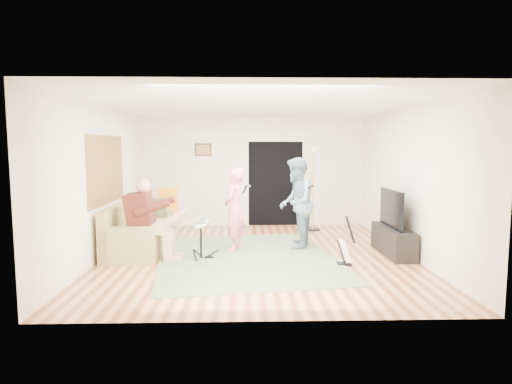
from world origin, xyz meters
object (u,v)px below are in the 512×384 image
dining_chair (169,219)px  drum_kit (201,242)px  singer (234,209)px  guitar_spare (345,251)px  sofa (136,235)px  television (391,208)px  guitarist (296,203)px  tv_cabinet (393,241)px  torchiere_lamp (313,174)px

dining_chair → drum_kit: bearing=-75.0°
drum_kit → dining_chair: size_ratio=0.65×
drum_kit → singer: bearing=46.3°
drum_kit → guitar_spare: guitar_spare is taller
sofa → television: 4.80m
drum_kit → guitarist: (1.77, 0.76, 0.58)m
drum_kit → tv_cabinet: bearing=3.7°
guitar_spare → dining_chair: dining_chair is taller
singer → guitarist: size_ratio=0.89×
guitar_spare → torchiere_lamp: bearing=91.1°
television → sofa: bearing=174.9°
drum_kit → television: bearing=3.7°
singer → tv_cabinet: bearing=101.7°
sofa → drum_kit: (1.30, -0.65, 0.00)m
guitarist → dining_chair: size_ratio=1.66×
dining_chair → television: television is taller
dining_chair → tv_cabinet: dining_chair is taller
tv_cabinet → guitarist: bearing=162.7°
drum_kit → guitar_spare: size_ratio=0.84×
torchiere_lamp → television: size_ratio=1.81×
sofa → guitar_spare: sofa is taller
sofa → guitar_spare: 3.90m
singer → torchiere_lamp: 2.71m
tv_cabinet → dining_chair: bearing=158.3°
singer → television: size_ratio=1.45×
guitar_spare → singer: bearing=150.2°
drum_kit → guitarist: bearing=23.4°
sofa → tv_cabinet: (4.80, -0.43, -0.05)m
guitar_spare → tv_cabinet: bearing=32.9°
drum_kit → dining_chair: bearing=114.7°
tv_cabinet → drum_kit: bearing=-176.3°
tv_cabinet → torchiere_lamp: bearing=115.6°
drum_kit → singer: singer is taller
dining_chair → sofa: bearing=-116.1°
torchiere_lamp → television: bearing=-65.4°
guitarist → torchiere_lamp: torchiere_lamp is taller
guitar_spare → dining_chair: (-3.35, 2.44, 0.14)m
television → singer: bearing=172.4°
guitarist → torchiere_lamp: (0.62, 1.78, 0.46)m
dining_chair → tv_cabinet: bearing=-31.4°
singer → guitar_spare: 2.22m
singer → torchiere_lamp: (1.81, 1.94, 0.56)m
singer → tv_cabinet: (2.92, -0.38, -0.54)m
drum_kit → guitar_spare: (2.44, -0.46, -0.07)m
drum_kit → singer: (0.58, 0.61, 0.49)m
dining_chair → tv_cabinet: 4.75m
singer → guitarist: bearing=116.7°
torchiere_lamp → dining_chair: size_ratio=1.84×
torchiere_lamp → television: (1.06, -2.32, -0.49)m
guitar_spare → torchiere_lamp: 3.20m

